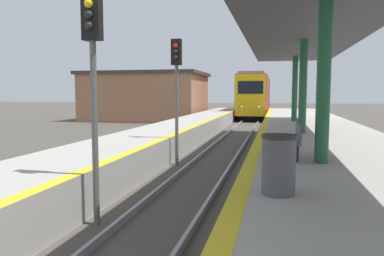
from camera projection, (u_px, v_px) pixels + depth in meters
train at (256, 96)px, 41.76m from camera, size 2.75×18.97×4.56m
signal_near at (93, 64)px, 7.08m from camera, size 0.36×0.31×4.47m
signal_mid at (176, 78)px, 13.17m from camera, size 0.36×0.31×4.47m
station_canopy at (312, 25)px, 11.47m from camera, size 4.48×26.59×3.90m
trash_bin at (279, 164)px, 5.88m from camera, size 0.55×0.55×0.95m
bench at (293, 138)px, 9.27m from camera, size 0.44×1.62×0.92m
station_building at (146, 96)px, 36.18m from camera, size 11.23×8.20×4.58m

